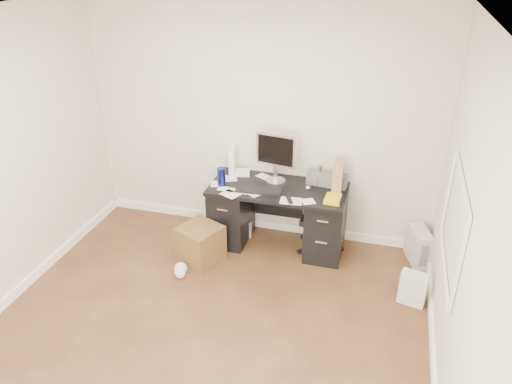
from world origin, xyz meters
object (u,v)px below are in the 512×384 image
(lcd_monitor, at_px, (276,158))
(office_chair, at_px, (321,215))
(wicker_basket, at_px, (200,243))
(pc_tower, at_px, (418,246))
(keyboard, at_px, (259,190))
(desk, at_px, (278,215))

(lcd_monitor, height_order, office_chair, lcd_monitor)
(office_chair, bearing_deg, wicker_basket, -149.22)
(pc_tower, height_order, wicker_basket, wicker_basket)
(lcd_monitor, bearing_deg, wicker_basket, -128.12)
(keyboard, bearing_deg, desk, 37.11)
(keyboard, xyz_separation_m, wicker_basket, (-0.57, -0.36, -0.56))
(desk, distance_m, wicker_basket, 0.93)
(lcd_monitor, xyz_separation_m, keyboard, (-0.12, -0.28, -0.28))
(lcd_monitor, height_order, pc_tower, lcd_monitor)
(desk, distance_m, office_chair, 0.49)
(lcd_monitor, bearing_deg, pc_tower, 8.34)
(desk, bearing_deg, lcd_monitor, 115.66)
(desk, bearing_deg, wicker_basket, -145.53)
(desk, bearing_deg, keyboard, -139.14)
(desk, xyz_separation_m, keyboard, (-0.18, -0.15, 0.36))
(keyboard, relative_size, office_chair, 0.55)
(desk, relative_size, office_chair, 1.66)
(pc_tower, relative_size, wicker_basket, 0.95)
(office_chair, xyz_separation_m, wicker_basket, (-1.23, -0.55, -0.25))
(lcd_monitor, bearing_deg, desk, -55.28)
(desk, distance_m, pc_tower, 1.58)
(keyboard, bearing_deg, wicker_basket, -151.53)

